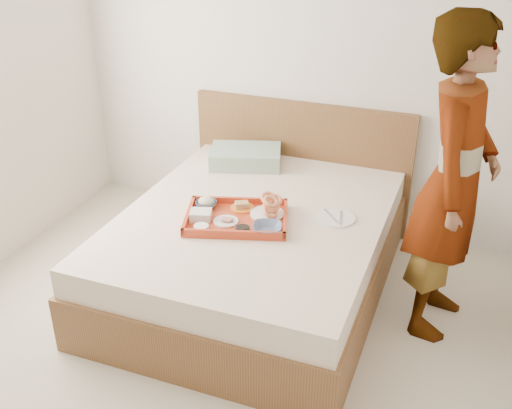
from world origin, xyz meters
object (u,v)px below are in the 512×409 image
object	(u,v)px
bed	(254,250)
tray	(237,217)
person	(454,182)
dinner_plate	(336,218)

from	to	relation	value
bed	tray	xyz separation A→B (m)	(-0.06, -0.13, 0.29)
bed	person	xyz separation A→B (m)	(1.13, 0.06, 0.64)
dinner_plate	person	bearing A→B (deg)	-4.46
person	bed	bearing A→B (deg)	100.25
bed	tray	size ratio (longest dim) A/B	3.32
bed	person	world-z (taller)	person
bed	dinner_plate	world-z (taller)	dinner_plate
bed	dinner_plate	size ratio (longest dim) A/B	8.45
person	tray	bearing A→B (deg)	106.32
bed	person	size ratio (longest dim) A/B	1.10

